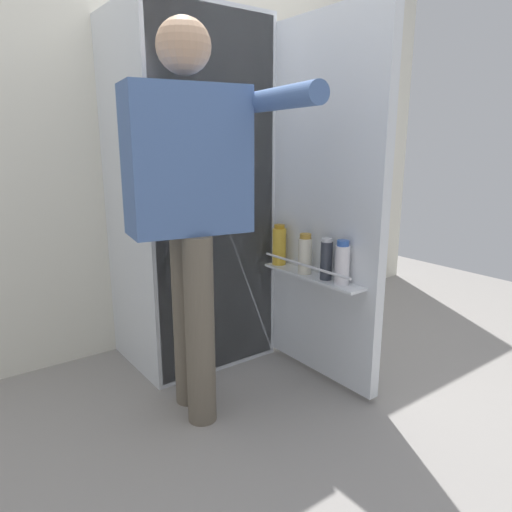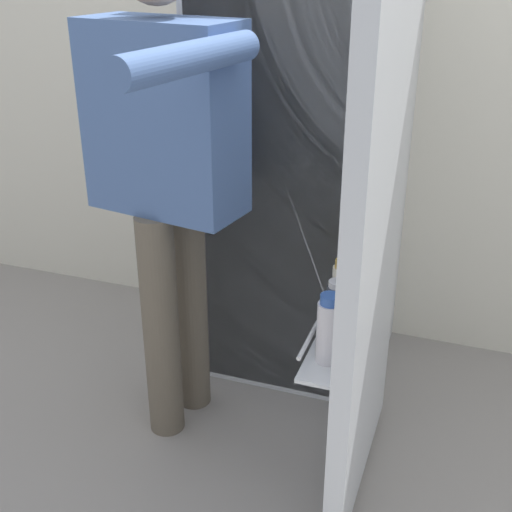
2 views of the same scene
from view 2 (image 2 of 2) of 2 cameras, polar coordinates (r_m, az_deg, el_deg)
ground_plane at (r=2.40m, az=-0.09°, el=-14.87°), size 5.63×5.63×0.00m
kitchen_wall at (r=2.69m, az=6.47°, el=18.23°), size 4.40×0.10×2.45m
refrigerator at (r=2.38m, az=4.55°, el=8.79°), size 0.75×1.26×1.75m
person at (r=2.04m, az=-7.52°, el=8.45°), size 0.56×0.82×1.60m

